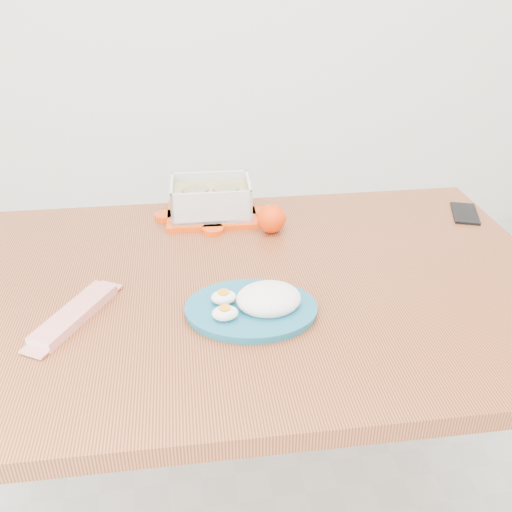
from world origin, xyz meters
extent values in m
cube|color=#A0502D|center=(-0.15, 0.16, 0.73)|extent=(1.33, 0.91, 0.04)
cylinder|color=brown|center=(-0.72, 0.56, 0.35)|extent=(0.06, 0.06, 0.71)
cylinder|color=brown|center=(0.45, 0.51, 0.35)|extent=(0.06, 0.06, 0.71)
cube|color=#ED4107|center=(-0.21, 0.49, 0.76)|extent=(0.24, 0.19, 0.01)
cube|color=silver|center=(-0.21, 0.49, 0.81)|extent=(0.21, 0.16, 0.08)
cube|color=#A38F51|center=(-0.21, 0.49, 0.80)|extent=(0.20, 0.14, 0.05)
cylinder|color=tan|center=(-0.25, 0.50, 0.82)|extent=(0.07, 0.07, 0.02)
cylinder|color=tan|center=(-0.17, 0.49, 0.82)|extent=(0.07, 0.07, 0.02)
sphere|color=#FF3505|center=(-0.08, 0.38, 0.79)|extent=(0.07, 0.07, 0.07)
cylinder|color=#165E7B|center=(-0.18, 0.05, 0.76)|extent=(0.29, 0.29, 0.02)
ellipsoid|color=silver|center=(-0.15, 0.05, 0.79)|extent=(0.14, 0.13, 0.05)
ellipsoid|color=white|center=(-0.23, 0.07, 0.78)|extent=(0.06, 0.05, 0.02)
ellipsoid|color=white|center=(-0.24, 0.02, 0.78)|extent=(0.06, 0.05, 0.02)
cube|color=red|center=(-0.52, 0.09, 0.76)|extent=(0.15, 0.21, 0.02)
cube|color=black|center=(0.44, 0.39, 0.75)|extent=(0.10, 0.14, 0.01)
camera|label=1|loc=(-0.33, -0.85, 1.39)|focal=40.00mm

